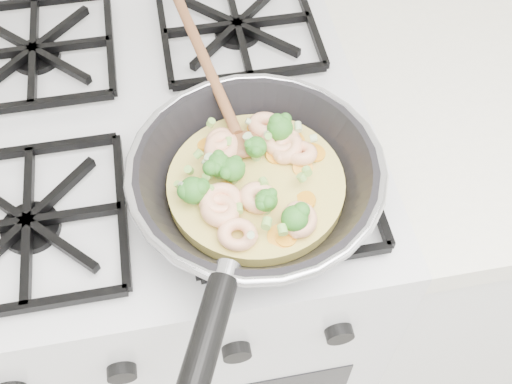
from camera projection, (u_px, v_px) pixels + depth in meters
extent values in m
cube|color=silver|center=(180.00, 274.00, 1.21)|extent=(0.60, 0.60, 0.90)
cube|color=black|center=(146.00, 114.00, 0.83)|extent=(0.56, 0.56, 0.02)
torus|color=#B6B6BD|center=(256.00, 168.00, 0.69)|extent=(0.30, 0.30, 0.01)
cylinder|color=black|center=(197.00, 373.00, 0.56)|extent=(0.11, 0.19, 0.03)
cylinder|color=#D6C65D|center=(256.00, 185.00, 0.72)|extent=(0.21, 0.21, 0.02)
ellipsoid|color=brown|center=(241.00, 144.00, 0.73)|extent=(0.05, 0.06, 0.02)
cylinder|color=brown|center=(200.00, 49.00, 0.79)|extent=(0.07, 0.27, 0.05)
torus|color=#FFC596|center=(281.00, 141.00, 0.74)|extent=(0.06, 0.06, 0.03)
torus|color=#FFC596|center=(267.00, 126.00, 0.75)|extent=(0.07, 0.07, 0.02)
torus|color=#FFC596|center=(221.00, 200.00, 0.69)|extent=(0.06, 0.06, 0.03)
torus|color=#FFC596|center=(258.00, 198.00, 0.69)|extent=(0.06, 0.06, 0.03)
torus|color=#FFC596|center=(222.00, 148.00, 0.73)|extent=(0.07, 0.07, 0.02)
torus|color=#FFC596|center=(220.00, 141.00, 0.74)|extent=(0.05, 0.05, 0.02)
torus|color=#FFC596|center=(238.00, 234.00, 0.66)|extent=(0.06, 0.06, 0.02)
torus|color=#FFC596|center=(299.00, 219.00, 0.67)|extent=(0.07, 0.06, 0.03)
torus|color=#FFC596|center=(287.00, 149.00, 0.73)|extent=(0.06, 0.06, 0.03)
torus|color=#FFC596|center=(220.00, 210.00, 0.68)|extent=(0.07, 0.07, 0.02)
torus|color=#FFC596|center=(301.00, 153.00, 0.73)|extent=(0.06, 0.06, 0.02)
ellipsoid|color=#3A842B|center=(295.00, 219.00, 0.66)|extent=(0.04, 0.04, 0.03)
ellipsoid|color=#3A842B|center=(256.00, 147.00, 0.72)|extent=(0.03, 0.03, 0.03)
ellipsoid|color=#3A842B|center=(233.00, 169.00, 0.70)|extent=(0.04, 0.04, 0.03)
ellipsoid|color=#3A842B|center=(193.00, 190.00, 0.68)|extent=(0.04, 0.04, 0.03)
ellipsoid|color=#3A842B|center=(280.00, 128.00, 0.73)|extent=(0.04, 0.04, 0.03)
ellipsoid|color=#3A842B|center=(266.00, 200.00, 0.67)|extent=(0.03, 0.03, 0.03)
ellipsoid|color=#3A842B|center=(218.00, 165.00, 0.70)|extent=(0.04, 0.04, 0.03)
cylinder|color=#FEA420|center=(313.00, 152.00, 0.74)|extent=(0.04, 0.04, 0.01)
cylinder|color=#FEA420|center=(212.00, 208.00, 0.69)|extent=(0.03, 0.03, 0.01)
cylinder|color=#FEA420|center=(303.00, 168.00, 0.72)|extent=(0.03, 0.03, 0.01)
cylinder|color=#FEA420|center=(293.00, 140.00, 0.75)|extent=(0.04, 0.04, 0.01)
cylinder|color=#FEA420|center=(224.00, 193.00, 0.70)|extent=(0.04, 0.04, 0.00)
cylinder|color=#FEA420|center=(276.00, 155.00, 0.73)|extent=(0.03, 0.03, 0.01)
cylinder|color=#FEA420|center=(234.00, 174.00, 0.72)|extent=(0.03, 0.03, 0.00)
cylinder|color=#FEA420|center=(276.00, 141.00, 0.75)|extent=(0.04, 0.04, 0.01)
cylinder|color=#FEA420|center=(286.00, 237.00, 0.67)|extent=(0.02, 0.02, 0.00)
cylinder|color=#FEA420|center=(280.00, 236.00, 0.67)|extent=(0.04, 0.04, 0.01)
cylinder|color=#FEA420|center=(207.00, 144.00, 0.74)|extent=(0.03, 0.03, 0.00)
cylinder|color=#FEA420|center=(258.00, 128.00, 0.76)|extent=(0.04, 0.04, 0.00)
cylinder|color=#FEA420|center=(299.00, 222.00, 0.68)|extent=(0.04, 0.04, 0.01)
cylinder|color=#FEA420|center=(305.00, 202.00, 0.70)|extent=(0.04, 0.04, 0.01)
cylinder|color=#B4D092|center=(210.00, 158.00, 0.70)|extent=(0.01, 0.01, 0.01)
cylinder|color=#85BF4C|center=(212.00, 189.00, 0.68)|extent=(0.01, 0.01, 0.01)
cylinder|color=#85BF4C|center=(268.00, 136.00, 0.72)|extent=(0.01, 0.01, 0.01)
cylinder|color=#B4D092|center=(249.00, 139.00, 0.72)|extent=(0.01, 0.01, 0.01)
cylinder|color=#85BF4C|center=(198.00, 154.00, 0.71)|extent=(0.01, 0.01, 0.01)
cylinder|color=#85BF4C|center=(267.00, 223.00, 0.66)|extent=(0.01, 0.01, 0.01)
cylinder|color=#85BF4C|center=(283.00, 230.00, 0.65)|extent=(0.01, 0.01, 0.01)
cylinder|color=#B4D092|center=(269.00, 135.00, 0.73)|extent=(0.01, 0.01, 0.01)
cylinder|color=#B4D092|center=(314.00, 138.00, 0.72)|extent=(0.01, 0.01, 0.01)
cylinder|color=#85BF4C|center=(301.00, 178.00, 0.69)|extent=(0.01, 0.01, 0.01)
cylinder|color=#85BF4C|center=(211.00, 123.00, 0.73)|extent=(0.01, 0.01, 0.01)
cylinder|color=#85BF4C|center=(208.00, 176.00, 0.70)|extent=(0.01, 0.01, 0.01)
cylinder|color=#B4D092|center=(249.00, 122.00, 0.75)|extent=(0.01, 0.01, 0.01)
cylinder|color=#B4D092|center=(298.00, 127.00, 0.74)|extent=(0.01, 0.01, 0.01)
cylinder|color=#85BF4C|center=(189.00, 170.00, 0.71)|extent=(0.01, 0.01, 0.01)
cylinder|color=#85BF4C|center=(307.00, 171.00, 0.70)|extent=(0.01, 0.01, 0.01)
cylinder|color=#B4D092|center=(183.00, 186.00, 0.68)|extent=(0.01, 0.01, 0.01)
cylinder|color=#85BF4C|center=(266.00, 191.00, 0.69)|extent=(0.01, 0.01, 0.01)
cylinder|color=#85BF4C|center=(264.00, 183.00, 0.69)|extent=(0.01, 0.01, 0.01)
cylinder|color=#85BF4C|center=(178.00, 185.00, 0.69)|extent=(0.01, 0.01, 0.01)
cylinder|color=#85BF4C|center=(229.00, 142.00, 0.73)|extent=(0.01, 0.01, 0.01)
cylinder|color=#85BF4C|center=(239.00, 208.00, 0.68)|extent=(0.01, 0.01, 0.01)
cylinder|color=#B4D092|center=(207.00, 163.00, 0.71)|extent=(0.01, 0.01, 0.01)
cylinder|color=#B4D092|center=(251.00, 235.00, 0.64)|extent=(0.01, 0.01, 0.01)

